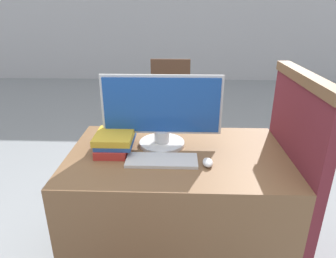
{
  "coord_description": "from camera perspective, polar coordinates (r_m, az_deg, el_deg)",
  "views": [
    {
      "loc": [
        0.0,
        -1.06,
        1.48
      ],
      "look_at": [
        -0.04,
        0.33,
        0.91
      ],
      "focal_mm": 32.0,
      "sensor_mm": 36.0,
      "label": 1
    }
  ],
  "objects": [
    {
      "name": "mouse",
      "position": [
        1.49,
        7.4,
        -6.33
      ],
      "size": [
        0.05,
        0.08,
        0.03
      ],
      "color": "silver",
      "rests_on": "desk"
    },
    {
      "name": "book_stack",
      "position": [
        1.65,
        -10.3,
        -2.34
      ],
      "size": [
        0.2,
        0.26,
        0.1
      ],
      "color": "#B72D28",
      "rests_on": "desk"
    },
    {
      "name": "far_chair",
      "position": [
        3.36,
        0.33,
        5.76
      ],
      "size": [
        0.44,
        0.44,
        0.94
      ],
      "rotation": [
        0.0,
        0.0,
        -0.19
      ],
      "color": "#4C3323",
      "rests_on": "ground_plane"
    },
    {
      "name": "wall_back",
      "position": [
        6.43,
        2.11,
        21.72
      ],
      "size": [
        12.0,
        0.06,
        2.8
      ],
      "color": "silver",
      "rests_on": "ground_plane"
    },
    {
      "name": "carrel_divider",
      "position": [
        1.77,
        21.84,
        -9.11
      ],
      "size": [
        0.07,
        0.71,
        1.19
      ],
      "color": "maroon",
      "rests_on": "ground_plane"
    },
    {
      "name": "monitor",
      "position": [
        1.63,
        -1.38,
        3.24
      ],
      "size": [
        0.65,
        0.26,
        0.4
      ],
      "color": "silver",
      "rests_on": "desk"
    },
    {
      "name": "desk",
      "position": [
        1.81,
        1.49,
        -15.28
      ],
      "size": [
        1.16,
        0.74,
        0.75
      ],
      "color": "brown",
      "rests_on": "ground_plane"
    },
    {
      "name": "keyboard",
      "position": [
        1.52,
        -1.36,
        -5.99
      ],
      "size": [
        0.36,
        0.15,
        0.02
      ],
      "color": "silver",
      "rests_on": "desk"
    }
  ]
}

